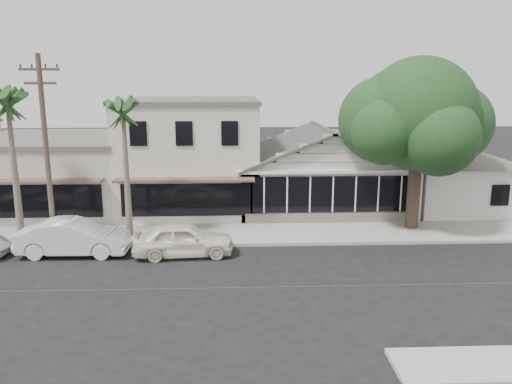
{
  "coord_description": "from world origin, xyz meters",
  "views": [
    {
      "loc": [
        -0.31,
        -17.97,
        7.75
      ],
      "look_at": [
        0.69,
        6.0,
        2.45
      ],
      "focal_mm": 35.0,
      "sensor_mm": 36.0,
      "label": 1
    }
  ],
  "objects_px": {
    "utility_pole": "(46,148)",
    "car_0": "(183,239)",
    "shade_tree": "(416,117)",
    "car_1": "(74,237)"
  },
  "relations": [
    {
      "from": "utility_pole",
      "to": "car_0",
      "type": "distance_m",
      "value": 7.61
    },
    {
      "from": "utility_pole",
      "to": "shade_tree",
      "type": "relative_size",
      "value": 0.99
    },
    {
      "from": "car_0",
      "to": "car_1",
      "type": "xyz_separation_m",
      "value": [
        -5.0,
        0.33,
        0.05
      ]
    },
    {
      "from": "utility_pole",
      "to": "shade_tree",
      "type": "bearing_deg",
      "value": 7.62
    },
    {
      "from": "utility_pole",
      "to": "car_0",
      "type": "xyz_separation_m",
      "value": [
        6.3,
        -1.44,
        -4.02
      ]
    },
    {
      "from": "car_1",
      "to": "car_0",
      "type": "bearing_deg",
      "value": -92.65
    },
    {
      "from": "car_0",
      "to": "car_1",
      "type": "relative_size",
      "value": 0.91
    },
    {
      "from": "car_0",
      "to": "car_1",
      "type": "bearing_deg",
      "value": 81.88
    },
    {
      "from": "utility_pole",
      "to": "car_1",
      "type": "distance_m",
      "value": 4.32
    },
    {
      "from": "utility_pole",
      "to": "shade_tree",
      "type": "xyz_separation_m",
      "value": [
        18.02,
        2.41,
        1.18
      ]
    }
  ]
}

